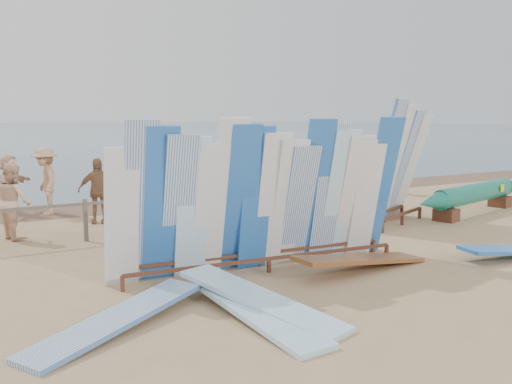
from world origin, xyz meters
TOP-DOWN VIEW (x-y plane):
  - ground at (0.00, 0.00)m, footprint 160.00×160.00m
  - wet_sand_strip at (0.00, 7.20)m, footprint 40.00×2.60m
  - fence at (0.00, 3.00)m, footprint 12.08×0.08m
  - main_surfboard_rack at (0.16, -0.70)m, footprint 5.32×1.22m
  - side_surfboard_rack at (4.93, 1.13)m, footprint 2.70×1.67m
  - outrigger_canoe at (7.91, 1.10)m, footprint 5.79×1.81m
  - vendor_table at (2.51, 1.29)m, footprint 0.93×0.79m
  - flat_board_e at (-2.76, -2.04)m, footprint 2.63×1.80m
  - flat_board_a at (-0.94, -2.42)m, footprint 1.32×2.74m
  - flat_board_b at (-1.11, -2.58)m, footprint 0.69×2.72m
  - flat_board_c at (1.56, -1.59)m, footprint 2.73×0.79m
  - beach_chair_left at (0.53, 3.99)m, footprint 0.72×0.73m
  - beach_chair_right at (0.76, 4.07)m, footprint 0.74×0.75m
  - stroller at (2.67, 4.31)m, footprint 0.75×0.86m
  - beachgoer_10 at (6.80, 4.98)m, footprint 0.99×0.44m
  - beachgoer_extra_0 at (8.50, 5.38)m, footprint 1.19×0.92m
  - beachgoer_6 at (1.31, 3.60)m, footprint 0.70×0.95m
  - beachgoer_3 at (-2.19, 6.71)m, footprint 0.51×1.18m
  - beachgoer_8 at (5.37, 4.01)m, footprint 0.99×0.85m
  - beachgoer_7 at (1.33, 5.16)m, footprint 0.54×0.64m
  - beachgoer_9 at (5.49, 6.60)m, footprint 1.21×1.13m
  - beachgoer_2 at (-3.26, 4.03)m, footprint 0.59×0.87m
  - beachgoer_5 at (0.68, 7.16)m, footprint 1.45×1.57m
  - beachgoer_11 at (-2.99, 7.35)m, footprint 1.21×1.51m
  - beachgoer_4 at (-1.27, 4.88)m, footprint 1.03×0.74m

SIDE VIEW (x-z plane):
  - ground at x=0.00m, z-range 0.00..0.00m
  - wet_sand_strip at x=0.00m, z-range -0.01..0.01m
  - flat_board_e at x=-2.76m, z-range -0.12..0.12m
  - flat_board_a at x=-0.94m, z-range -0.18..0.18m
  - flat_board_b at x=-1.11m, z-range -0.11..0.11m
  - flat_board_c at x=1.56m, z-range -0.20..0.20m
  - beach_chair_left at x=0.53m, z-range -0.18..0.68m
  - beach_chair_right at x=0.76m, z-range -0.18..0.69m
  - vendor_table at x=2.51m, z-range -0.18..0.88m
  - stroller at x=2.67m, z-range -0.10..0.89m
  - outrigger_canoe at x=7.91m, z-range 0.12..0.94m
  - fence at x=0.00m, z-range 0.18..1.08m
  - beachgoer_7 at x=1.33m, z-range 0.00..1.53m
  - beachgoer_11 at x=-2.99m, z-range 0.00..1.60m
  - beachgoer_4 at x=-1.27m, z-range 0.00..1.61m
  - beachgoer_2 at x=-3.26m, z-range 0.00..1.62m
  - beachgoer_10 at x=6.80m, z-range 0.00..1.68m
  - beachgoer_extra_0 at x=8.50m, z-range 0.00..1.71m
  - beachgoer_5 at x=0.68m, z-range 0.00..1.74m
  - beachgoer_6 at x=1.31m, z-range 0.00..1.75m
  - beachgoer_3 at x=-2.19m, z-range 0.00..1.81m
  - beachgoer_9 at x=5.49m, z-range 0.00..1.82m
  - beachgoer_8 at x=5.37m, z-range 0.00..1.85m
  - main_surfboard_rack at x=0.16m, z-range -0.13..2.48m
  - side_surfboard_rack at x=4.93m, z-range -0.15..2.87m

